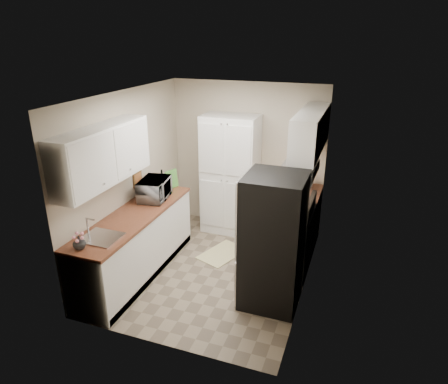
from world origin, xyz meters
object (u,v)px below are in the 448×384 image
(wine_bottle, at_px, (162,181))
(electric_range, at_px, (287,239))
(pantry_cabinet, at_px, (230,175))
(microwave, at_px, (154,189))
(refrigerator, at_px, (273,241))
(toaster_oven, at_px, (303,184))

(wine_bottle, bearing_deg, electric_range, -2.39)
(pantry_cabinet, height_order, microwave, pantry_cabinet)
(refrigerator, bearing_deg, toaster_oven, 87.26)
(wine_bottle, height_order, toaster_oven, wine_bottle)
(microwave, xyz_separation_m, toaster_oven, (2.00, 1.07, -0.04))
(electric_range, bearing_deg, pantry_cabinet, 141.78)
(electric_range, bearing_deg, toaster_oven, 87.00)
(pantry_cabinet, xyz_separation_m, wine_bottle, (-0.82, -0.84, 0.08))
(microwave, bearing_deg, toaster_oven, -71.29)
(electric_range, bearing_deg, microwave, -173.08)
(electric_range, relative_size, toaster_oven, 2.93)
(pantry_cabinet, distance_m, toaster_oven, 1.22)
(refrigerator, relative_size, toaster_oven, 4.40)
(wine_bottle, relative_size, toaster_oven, 0.82)
(electric_range, xyz_separation_m, wine_bottle, (-2.00, 0.08, 0.60))
(refrigerator, relative_size, wine_bottle, 5.38)
(pantry_cabinet, xyz_separation_m, toaster_oven, (1.22, -0.09, 0.03))
(pantry_cabinet, xyz_separation_m, electric_range, (1.17, -0.93, -0.52))
(pantry_cabinet, distance_m, wine_bottle, 1.18)
(pantry_cabinet, relative_size, electric_range, 1.77)
(toaster_oven, bearing_deg, microwave, -153.70)
(refrigerator, xyz_separation_m, wine_bottle, (-1.96, 0.88, 0.23))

